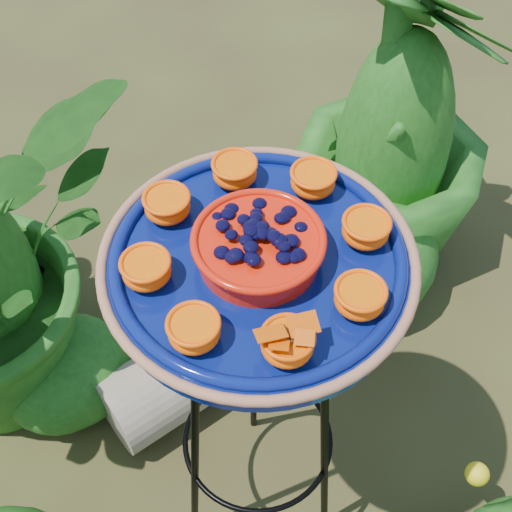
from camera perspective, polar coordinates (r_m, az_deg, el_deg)
name	(u,v)px	position (r m, az deg, el deg)	size (l,w,h in m)	color
tripod_stand	(258,387)	(1.28, 0.15, -10.44)	(0.37, 0.37, 0.83)	black
feeder_dish	(258,259)	(0.97, 0.20, -0.27)	(0.51, 0.51, 0.10)	#08145D
driftwood_log	(215,355)	(1.79, -3.30, -7.89)	(0.19, 0.19, 0.58)	gray
shrub_back_right	(397,124)	(1.83, 11.23, 10.33)	(0.51, 0.51, 0.90)	#1A4B14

